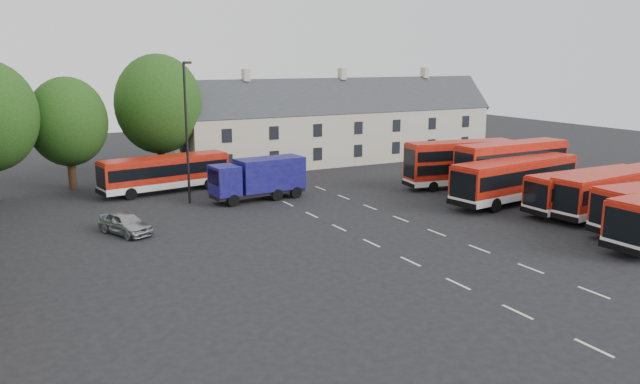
{
  "coord_description": "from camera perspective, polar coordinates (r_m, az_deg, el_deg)",
  "views": [
    {
      "loc": [
        -19.96,
        -28.8,
        11.01
      ],
      "look_at": [
        -0.58,
        7.61,
        2.2
      ],
      "focal_mm": 35.0,
      "sensor_mm": 36.0,
      "label": 1
    }
  ],
  "objects": [
    {
      "name": "terrace_houses",
      "position": [
        68.27,
        1.99,
        6.04
      ],
      "size": [
        35.7,
        7.13,
        10.06
      ],
      "color": "beige",
      "rests_on": "ground"
    },
    {
      "name": "lane_markings",
      "position": [
        39.67,
        7.78,
        -4.16
      ],
      "size": [
        5.15,
        33.8,
        0.01
      ],
      "color": "beige",
      "rests_on": "ground"
    },
    {
      "name": "bus_dd_north",
      "position": [
        55.66,
        12.7,
        2.77
      ],
      "size": [
        10.11,
        3.78,
        4.05
      ],
      "rotation": [
        0.0,
        0.0,
        -0.16
      ],
      "color": "silver",
      "rests_on": "ground"
    },
    {
      "name": "bus_row_e",
      "position": [
        50.76,
        17.42,
        1.34
      ],
      "size": [
        12.36,
        4.4,
        3.42
      ],
      "rotation": [
        0.0,
        0.0,
        0.14
      ],
      "color": "silver",
      "rests_on": "ground"
    },
    {
      "name": "bus_dd_south",
      "position": [
        53.86,
        17.11,
        2.39
      ],
      "size": [
        10.61,
        2.71,
        4.33
      ],
      "rotation": [
        0.0,
        0.0,
        0.03
      ],
      "color": "silver",
      "rests_on": "ground"
    },
    {
      "name": "bus_north",
      "position": [
        53.9,
        -13.98,
        1.89
      ],
      "size": [
        11.03,
        4.07,
        3.05
      ],
      "rotation": [
        0.0,
        0.0,
        0.15
      ],
      "color": "silver",
      "rests_on": "ground"
    },
    {
      "name": "bus_row_c",
      "position": [
        49.15,
        25.12,
        0.23
      ],
      "size": [
        11.41,
        3.69,
        3.17
      ],
      "rotation": [
        0.0,
        0.0,
        0.1
      ],
      "color": "silver",
      "rests_on": "ground"
    },
    {
      "name": "ground",
      "position": [
        36.73,
        6.42,
        -5.46
      ],
      "size": [
        140.0,
        140.0,
        0.0
      ],
      "primitive_type": "plane",
      "color": "black",
      "rests_on": "ground"
    },
    {
      "name": "lamppost",
      "position": [
        48.69,
        -12.08,
        5.64
      ],
      "size": [
        0.75,
        0.48,
        10.85
      ],
      "rotation": [
        0.0,
        0.0,
        0.36
      ],
      "color": "black",
      "rests_on": "ground"
    },
    {
      "name": "silver_car",
      "position": [
        41.85,
        -17.38,
        -2.73
      ],
      "size": [
        3.21,
        4.59,
        1.45
      ],
      "primitive_type": "imported",
      "rotation": [
        0.0,
        0.0,
        0.39
      ],
      "color": "#A0A1A7",
      "rests_on": "ground"
    },
    {
      "name": "box_truck",
      "position": [
        49.67,
        -5.58,
        1.38
      ],
      "size": [
        7.72,
        2.94,
        3.31
      ],
      "rotation": [
        0.0,
        0.0,
        0.08
      ],
      "color": "black",
      "rests_on": "ground"
    },
    {
      "name": "bus_row_d",
      "position": [
        49.49,
        23.31,
        0.36
      ],
      "size": [
        10.7,
        2.5,
        3.02
      ],
      "rotation": [
        0.0,
        0.0,
        0.0
      ],
      "color": "silver",
      "rests_on": "ground"
    }
  ]
}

